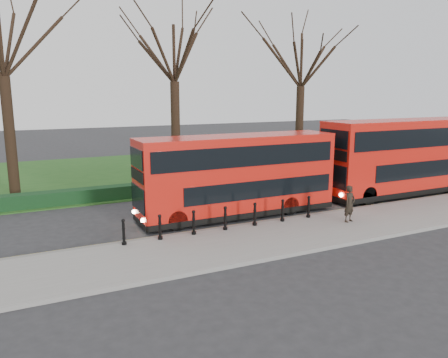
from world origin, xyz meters
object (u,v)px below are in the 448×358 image
bus_rear (407,157)px  pedestrian (350,204)px  bus_lead (238,176)px  bollard_row (225,219)px

bus_rear → pedestrian: bus_rear is taller
bus_lead → pedestrian: bus_lead is taller
bus_lead → pedestrian: 5.45m
bollard_row → pedestrian: 5.87m
bollard_row → bus_rear: size_ratio=0.80×
bus_rear → pedestrian: bearing=-154.4°
bus_lead → bollard_row: bearing=-128.1°
bus_lead → pedestrian: (3.93, -3.64, -1.00)m
bollard_row → pedestrian: pedestrian is taller
bus_rear → pedestrian: 8.31m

